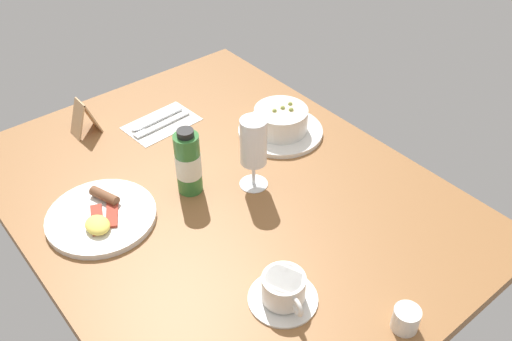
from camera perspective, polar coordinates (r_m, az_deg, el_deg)
The scene contains 9 objects.
ground_plane at distance 126.57cm, azimuth -3.39°, elevation -2.65°, with size 110.00×84.00×3.00cm, color brown.
porridge_bowl at distance 141.13cm, azimuth 2.55°, elevation 4.96°, with size 21.62×21.62×7.90cm.
cutlery_setting at distance 148.24cm, azimuth -9.82°, elevation 4.77°, with size 13.18×19.23×0.90cm.
coffee_cup at distance 102.68cm, azimuth 2.85°, elevation -12.13°, with size 13.20×12.97×6.07cm.
creamer_jug at distance 102.70cm, azimuth 15.08°, elevation -14.49°, with size 4.77×5.71×5.17cm.
wine_glass at distance 120.18cm, azimuth -0.26°, elevation 2.65°, with size 6.53×6.53×17.63cm.
sauce_bottle_green at distance 121.98cm, azimuth -6.97°, elevation 0.77°, with size 5.71×5.71×16.22cm.
breakfast_plate at distance 122.49cm, azimuth -15.58°, elevation -4.57°, with size 23.24×23.24×3.70cm.
menu_card at distance 147.34cm, azimuth -17.27°, elevation 5.26°, with size 5.11×6.78×9.37cm.
Camera 1 is at (-77.20, 53.78, 83.16)cm, focal length 39.02 mm.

